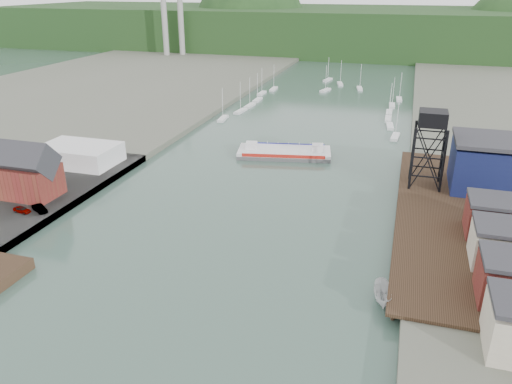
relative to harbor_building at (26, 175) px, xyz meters
The scene contains 16 objects.
ground 51.97m from the harbor_building, 35.54° to the right, with size 600.00×600.00×0.00m, color #2B433B.
west_land 70.97m from the harbor_building, 135.00° to the left, with size 120.00×400.00×3.20m, color #4C5142.
west_quay 11.49m from the harbor_building, 78.69° to the right, with size 16.00×80.00×1.60m, color slate.
east_pier 80.52m from the harbor_building, 10.75° to the left, with size 14.00×70.00×2.45m.
harbor_building is the anchor object (origin of this frame).
white_shed 20.22m from the harbor_building, 95.71° to the left, with size 18.00×12.00×4.50m, color silver.
lift_tower 82.49m from the harbor_building, 19.98° to the left, with size 6.50×6.50×16.00m.
blue_shed 96.77m from the harbor_building, 18.06° to the left, with size 20.50×14.50×11.30m.
town_buildings 88.29m from the harbor_building, ahead, with size 9.00×38.00×6.00m.
marina_sailboats 116.48m from the harbor_building, 68.79° to the left, with size 57.71×92.65×0.90m.
smokestacks 213.72m from the harbor_building, 107.54° to the left, with size 11.20×8.20×60.00m.
distant_hills 274.04m from the harbor_building, 82.02° to the left, with size 500.00×120.00×80.00m.
chain_ferry 61.51m from the harbor_building, 46.03° to the left, with size 25.17×13.88×3.43m.
motorboat 72.99m from the harbor_building, 11.40° to the right, with size 2.41×6.41×2.48m, color silver.
car_west_a 9.22m from the harbor_building, 59.89° to the right, with size 1.41×3.51×1.20m, color #999999.
car_west_b 10.12m from the harbor_building, 39.78° to the right, with size 1.42×4.07×1.34m, color #999999.
Camera 1 is at (29.45, -46.12, 41.98)m, focal length 35.00 mm.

